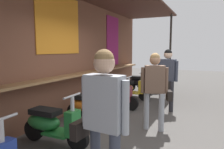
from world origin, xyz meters
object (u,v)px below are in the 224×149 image
(scooter_green, at_px, (51,124))
(scooter_maroon, at_px, (113,95))
(scooter_yellow, at_px, (128,88))
(scooter_black, at_px, (140,83))
(shopper_passing, at_px, (167,73))
(scooter_orange, at_px, (89,106))
(shopper_with_handbag, at_px, (103,111))
(shopper_browsing, at_px, (155,84))

(scooter_green, bearing_deg, scooter_maroon, 88.49)
(scooter_yellow, relative_size, scooter_black, 1.00)
(scooter_green, distance_m, shopper_passing, 3.51)
(scooter_yellow, bearing_deg, scooter_black, 87.94)
(scooter_orange, xyz_separation_m, shopper_passing, (1.81, -1.47, 0.68))
(scooter_green, relative_size, scooter_orange, 1.00)
(shopper_with_handbag, bearing_deg, scooter_yellow, -158.77)
(scooter_black, height_order, shopper_with_handbag, shopper_with_handbag)
(scooter_orange, xyz_separation_m, scooter_black, (3.94, 0.00, 0.00))
(scooter_black, xyz_separation_m, shopper_with_handbag, (-6.09, -1.54, 0.68))
(scooter_green, relative_size, shopper_passing, 0.81)
(scooter_orange, relative_size, scooter_yellow, 1.00)
(shopper_passing, bearing_deg, scooter_green, -15.69)
(shopper_with_handbag, relative_size, shopper_passing, 1.00)
(scooter_orange, height_order, shopper_with_handbag, shopper_with_handbag)
(shopper_with_handbag, distance_m, shopper_browsing, 2.34)
(shopper_browsing, bearing_deg, scooter_black, 1.04)
(shopper_passing, bearing_deg, scooter_maroon, -62.48)
(scooter_orange, bearing_deg, scooter_black, 90.47)
(shopper_with_handbag, bearing_deg, scooter_black, -162.61)
(shopper_with_handbag, xyz_separation_m, shopper_passing, (3.96, 0.07, 0.00))
(scooter_green, height_order, scooter_orange, same)
(scooter_maroon, bearing_deg, shopper_browsing, -37.88)
(scooter_green, xyz_separation_m, shopper_passing, (3.11, -1.47, 0.68))
(scooter_yellow, height_order, shopper_with_handbag, shopper_with_handbag)
(scooter_black, bearing_deg, scooter_orange, -90.17)
(shopper_with_handbag, bearing_deg, scooter_green, -115.70)
(scooter_yellow, distance_m, scooter_black, 1.36)
(scooter_yellow, xyz_separation_m, scooter_black, (1.36, 0.00, 0.00))
(scooter_maroon, height_order, shopper_with_handbag, shopper_with_handbag)
(shopper_passing, bearing_deg, scooter_black, -135.85)
(scooter_black, relative_size, shopper_passing, 0.80)
(shopper_with_handbag, bearing_deg, scooter_orange, -141.16)
(shopper_browsing, bearing_deg, scooter_green, 112.99)
(shopper_browsing, bearing_deg, scooter_yellow, 11.48)
(scooter_maroon, height_order, scooter_yellow, same)
(scooter_black, height_order, shopper_passing, shopper_passing)
(scooter_green, xyz_separation_m, scooter_yellow, (3.88, -0.00, 0.00))
(scooter_maroon, distance_m, shopper_with_handbag, 3.87)
(shopper_browsing, relative_size, shopper_passing, 0.96)
(scooter_green, xyz_separation_m, scooter_orange, (1.30, 0.00, 0.00))
(scooter_yellow, bearing_deg, scooter_green, -92.06)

